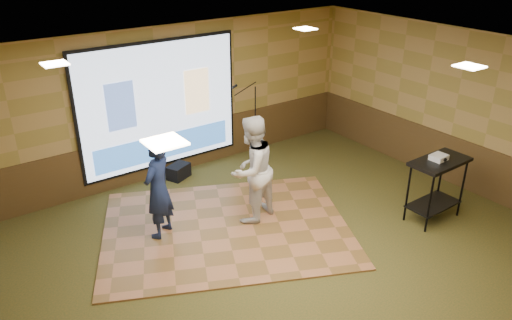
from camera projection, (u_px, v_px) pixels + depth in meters
ground at (265, 255)px, 7.75m from camera, size 9.00×9.00×0.00m
room_shell at (266, 130)px, 6.86m from camera, size 9.04×7.04×3.02m
wainscot_back at (164, 153)px, 10.11m from camera, size 9.00×0.04×0.95m
wainscot_right at (446, 158)px, 9.91m from camera, size 0.04×7.00×0.95m
projector_screen at (161, 107)px, 9.66m from camera, size 3.32×0.06×2.52m
downlight_nw at (55, 64)px, 6.66m from camera, size 0.32×0.32×0.02m
downlight_ne at (305, 29)px, 8.98m from camera, size 0.32×0.32×0.02m
downlight_sw at (165, 142)px, 4.23m from camera, size 0.32×0.32×0.02m
downlight_se at (470, 66)px, 6.54m from camera, size 0.32×0.32×0.02m
dance_floor at (226, 228)px, 8.43m from camera, size 4.99×4.52×0.03m
player_left at (158, 189)px, 7.89m from camera, size 0.73×0.67×1.68m
player_right at (252, 170)px, 8.31m from camera, size 1.07×0.93×1.87m
av_table at (438, 176)px, 8.41m from camera, size 1.06×0.56×1.12m
projector at (439, 157)px, 8.28m from camera, size 0.28×0.24×0.09m
mic_stand at (253, 141)px, 10.64m from camera, size 0.71×0.29×1.81m
duffel_bag at (179, 171)px, 10.10m from camera, size 0.54×0.46×0.28m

